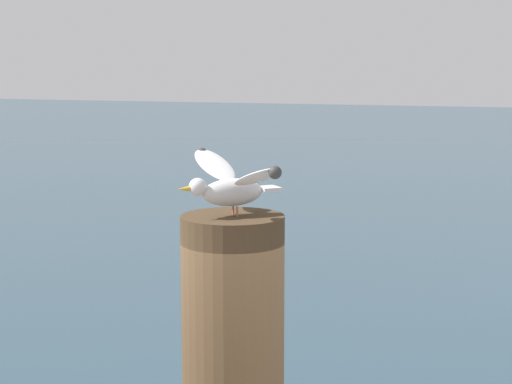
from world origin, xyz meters
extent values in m
cylinder|color=#4C3823|center=(-0.63, -0.35, 2.05)|extent=(0.38, 0.38, 1.09)
cylinder|color=tan|center=(-0.64, -0.33, 2.61)|extent=(0.01, 0.01, 0.04)
cylinder|color=tan|center=(-0.61, -0.35, 2.61)|extent=(0.01, 0.01, 0.04)
ellipsoid|color=silver|center=(-0.63, -0.35, 2.68)|extent=(0.23, 0.23, 0.10)
sphere|color=silver|center=(-0.72, -0.44, 2.71)|extent=(0.06, 0.06, 0.06)
cone|color=gold|center=(-0.76, -0.48, 2.71)|extent=(0.05, 0.05, 0.02)
cube|color=silver|center=(-0.53, -0.25, 2.69)|extent=(0.11, 0.11, 0.01)
ellipsoid|color=silver|center=(-0.76, -0.20, 2.76)|extent=(0.29, 0.29, 0.11)
sphere|color=#393939|center=(-0.85, -0.11, 2.79)|extent=(0.04, 0.04, 0.04)
ellipsoid|color=silver|center=(-0.49, -0.48, 2.76)|extent=(0.29, 0.29, 0.11)
sphere|color=#393939|center=(-0.40, -0.57, 2.79)|extent=(0.04, 0.04, 0.04)
camera|label=1|loc=(0.46, -3.14, 3.14)|focal=59.58mm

